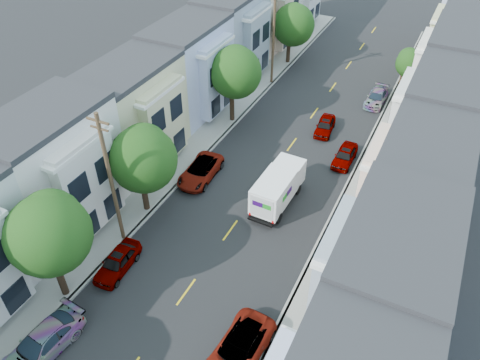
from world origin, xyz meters
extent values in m
plane|color=black|center=(0.00, 0.00, 0.00)|extent=(160.00, 160.00, 0.00)
cube|color=black|center=(0.00, 15.00, 0.01)|extent=(12.00, 70.00, 0.02)
cube|color=gray|center=(-6.05, 15.00, 0.07)|extent=(0.30, 70.00, 0.15)
cube|color=gray|center=(6.05, 15.00, 0.07)|extent=(0.30, 70.00, 0.15)
cube|color=gray|center=(-7.35, 15.00, 0.07)|extent=(2.60, 70.00, 0.15)
cube|color=gray|center=(7.35, 15.00, 0.07)|extent=(2.60, 70.00, 0.15)
cube|color=gold|center=(0.00, 15.00, 0.00)|extent=(0.12, 70.00, 0.01)
cube|color=beige|center=(-11.15, 15.00, 0.00)|extent=(5.00, 70.00, 8.50)
cube|color=beige|center=(11.15, 15.00, 0.00)|extent=(5.00, 70.00, 8.50)
cylinder|color=black|center=(-6.60, -3.40, 1.86)|extent=(0.44, 0.44, 3.73)
sphere|color=#204914|center=(-6.30, -3.40, 5.37)|extent=(4.70, 4.70, 4.70)
cylinder|color=black|center=(-6.60, 5.22, 1.56)|extent=(0.44, 0.44, 3.13)
sphere|color=#204914|center=(-6.30, 5.22, 4.77)|extent=(4.70, 4.70, 4.70)
cylinder|color=black|center=(-6.60, 19.22, 1.72)|extent=(0.44, 0.44, 3.44)
sphere|color=#204914|center=(-6.30, 19.22, 5.08)|extent=(4.68, 4.68, 4.68)
cylinder|color=black|center=(-6.60, 33.50, 1.46)|extent=(0.44, 0.44, 2.93)
sphere|color=#204914|center=(-6.30, 33.50, 4.55)|extent=(4.65, 4.65, 4.65)
cylinder|color=black|center=(6.60, 31.43, 1.30)|extent=(0.44, 0.44, 2.60)
sphere|color=#204914|center=(6.90, 31.43, 3.57)|extent=(2.77, 2.77, 2.77)
cylinder|color=#42301E|center=(-6.30, 2.00, 5.00)|extent=(0.26, 0.26, 10.00)
cube|color=#42301E|center=(-6.30, 2.00, 9.60)|extent=(1.60, 0.12, 0.12)
cylinder|color=#42301E|center=(-6.30, 28.00, 5.00)|extent=(0.26, 0.26, 10.00)
cube|color=white|center=(1.81, 9.41, 1.67)|extent=(2.15, 3.86, 2.11)
cube|color=white|center=(1.81, 12.24, 1.59)|extent=(2.15, 1.79, 1.94)
cube|color=black|center=(1.81, 10.22, 0.51)|extent=(1.98, 5.54, 0.22)
cube|color=#2D0A51|center=(1.50, 7.48, 1.93)|extent=(0.81, 0.04, 0.39)
cube|color=#198C1E|center=(2.22, 7.48, 1.93)|extent=(0.63, 0.04, 0.39)
cylinder|color=black|center=(0.84, 8.35, 0.40)|extent=(0.25, 0.81, 0.81)
cylinder|color=black|center=(2.78, 8.35, 0.40)|extent=(0.25, 0.81, 0.81)
cylinder|color=black|center=(0.84, 11.97, 0.40)|extent=(0.25, 0.81, 0.81)
cylinder|color=black|center=(2.78, 11.97, 0.40)|extent=(0.25, 0.81, 0.81)
imported|color=black|center=(1.93, 21.28, 0.63)|extent=(1.91, 4.05, 1.27)
imported|color=black|center=(-4.90, -6.93, 0.74)|extent=(2.54, 5.11, 1.48)
imported|color=#AFAFAF|center=(-4.90, -0.35, 0.67)|extent=(1.88, 4.23, 1.34)
imported|color=#4B0A11|center=(-4.90, 10.31, 0.68)|extent=(2.54, 5.03, 1.36)
imported|color=silver|center=(4.90, -2.50, 0.71)|extent=(2.67, 5.27, 1.43)
imported|color=black|center=(4.90, 17.54, 0.65)|extent=(1.53, 4.00, 1.30)
imported|color=black|center=(4.90, 28.64, 0.62)|extent=(1.80, 4.18, 1.25)
camera|label=1|loc=(11.08, -14.85, 23.73)|focal=35.00mm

